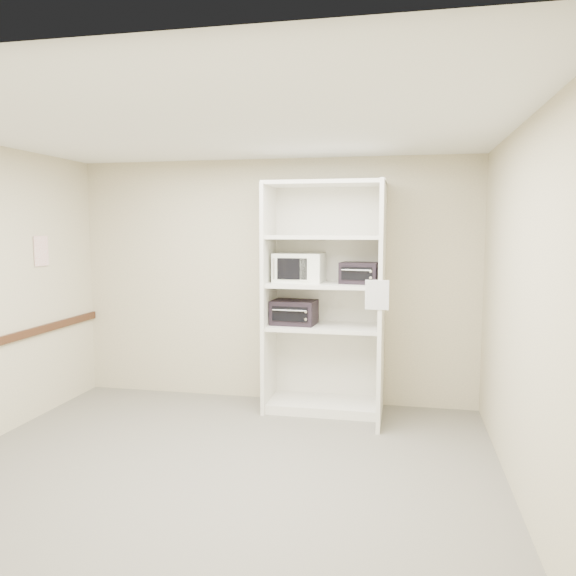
% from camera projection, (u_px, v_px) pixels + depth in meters
% --- Properties ---
extents(floor, '(4.50, 4.00, 0.01)m').
position_uv_depth(floor, '(218.00, 472.00, 4.49)').
color(floor, '#656359').
rests_on(floor, ground).
extents(ceiling, '(4.50, 4.00, 0.01)m').
position_uv_depth(ceiling, '(213.00, 127.00, 4.20)').
color(ceiling, white).
extents(wall_back, '(4.50, 0.02, 2.70)m').
position_uv_depth(wall_back, '(274.00, 281.00, 6.30)').
color(wall_back, beige).
rests_on(wall_back, ground).
extents(wall_front, '(4.50, 0.02, 2.70)m').
position_uv_depth(wall_front, '(62.00, 367.00, 2.40)').
color(wall_front, beige).
rests_on(wall_front, ground).
extents(wall_right, '(0.02, 4.00, 2.70)m').
position_uv_depth(wall_right, '(523.00, 314.00, 3.90)').
color(wall_right, beige).
rests_on(wall_right, ground).
extents(shelving_unit, '(1.24, 0.92, 2.42)m').
position_uv_depth(shelving_unit, '(329.00, 306.00, 5.90)').
color(shelving_unit, white).
rests_on(shelving_unit, floor).
extents(microwave, '(0.53, 0.41, 0.31)m').
position_uv_depth(microwave, '(299.00, 268.00, 5.97)').
color(microwave, white).
rests_on(microwave, shelving_unit).
extents(toaster_oven_upper, '(0.42, 0.33, 0.22)m').
position_uv_depth(toaster_oven_upper, '(360.00, 273.00, 5.81)').
color(toaster_oven_upper, black).
rests_on(toaster_oven_upper, shelving_unit).
extents(toaster_oven_lower, '(0.49, 0.38, 0.26)m').
position_uv_depth(toaster_oven_lower, '(294.00, 312.00, 5.99)').
color(toaster_oven_lower, black).
rests_on(toaster_oven_lower, shelving_unit).
extents(paper_sign, '(0.21, 0.01, 0.27)m').
position_uv_depth(paper_sign, '(377.00, 295.00, 5.16)').
color(paper_sign, white).
rests_on(paper_sign, shelving_unit).
extents(wall_poster, '(0.01, 0.22, 0.31)m').
position_uv_depth(wall_poster, '(41.00, 251.00, 5.78)').
color(wall_poster, white).
rests_on(wall_poster, wall_left).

